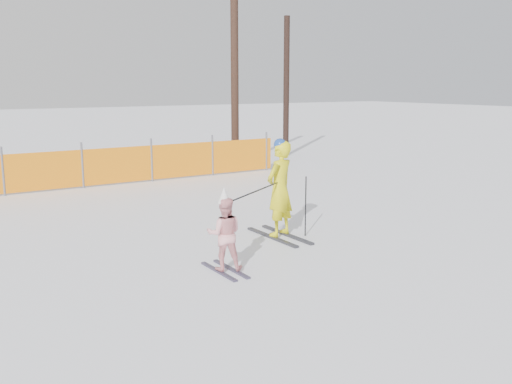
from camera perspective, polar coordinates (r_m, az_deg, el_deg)
ground at (r=9.47m, az=1.65°, el=-6.43°), size 120.00×120.00×0.00m
adult at (r=10.43m, az=2.38°, el=0.34°), size 0.75×1.55×1.83m
child at (r=8.58m, az=-3.17°, el=-4.15°), size 0.68×1.01×1.30m
ski_poles at (r=9.85m, az=1.91°, el=-0.56°), size 2.19×1.05×1.13m
safety_fence at (r=15.92m, az=-20.16°, el=2.03°), size 14.19×0.06×1.25m
tree_trunks at (r=20.79m, az=-0.12°, el=11.66°), size 3.16×1.26×6.74m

